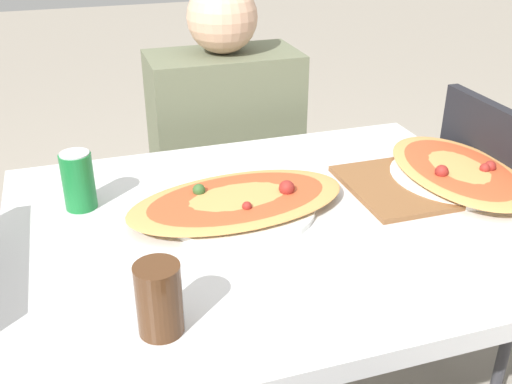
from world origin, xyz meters
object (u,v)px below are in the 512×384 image
(soda_can, at_px, (78,181))
(pizza_second, at_px, (458,172))
(dining_table, at_px, (270,255))
(chair_far_seated, at_px, (218,175))
(pizza_main, at_px, (238,202))
(person_seated, at_px, (226,141))
(chair_side_right, at_px, (508,243))
(drink_glass, at_px, (159,299))

(soda_can, bearing_deg, pizza_second, -8.84)
(dining_table, xyz_separation_m, chair_far_seated, (0.08, 0.75, -0.17))
(pizza_main, bearing_deg, soda_can, 159.73)
(soda_can, height_order, pizza_second, soda_can)
(pizza_main, bearing_deg, pizza_second, -1.64)
(chair_far_seated, xyz_separation_m, person_seated, (0.00, -0.12, 0.17))
(chair_side_right, bearing_deg, pizza_main, -87.15)
(drink_glass, xyz_separation_m, pizza_second, (0.74, 0.31, -0.04))
(dining_table, distance_m, chair_side_right, 0.74)
(chair_far_seated, relative_size, soda_can, 7.25)
(drink_glass, bearing_deg, soda_can, 101.81)
(chair_side_right, distance_m, drink_glass, 1.10)
(drink_glass, distance_m, pizza_second, 0.81)
(chair_far_seated, height_order, soda_can, chair_far_seated)
(person_seated, distance_m, drink_glass, 0.98)
(drink_glass, bearing_deg, person_seated, 68.90)
(pizza_second, bearing_deg, dining_table, -174.37)
(person_seated, bearing_deg, dining_table, 82.98)
(pizza_main, bearing_deg, dining_table, -50.24)
(person_seated, height_order, soda_can, person_seated)
(chair_side_right, bearing_deg, pizza_second, -77.59)
(chair_far_seated, distance_m, soda_can, 0.79)
(drink_glass, bearing_deg, pizza_main, 56.35)
(soda_can, xyz_separation_m, pizza_second, (0.84, -0.13, -0.04))
(chair_far_seated, xyz_separation_m, pizza_main, (-0.13, -0.69, 0.27))
(chair_side_right, height_order, soda_can, chair_side_right)
(dining_table, xyz_separation_m, person_seated, (0.08, 0.64, 0.00))
(chair_far_seated, relative_size, pizza_second, 2.12)
(person_seated, xyz_separation_m, pizza_main, (-0.13, -0.58, 0.10))
(dining_table, height_order, chair_side_right, chair_side_right)
(pizza_main, height_order, pizza_second, pizza_main)
(person_seated, relative_size, drink_glass, 9.69)
(chair_far_seated, distance_m, chair_side_right, 0.91)
(person_seated, distance_m, soda_can, 0.65)
(pizza_main, distance_m, pizza_second, 0.53)
(chair_far_seated, relative_size, drink_glass, 7.69)
(pizza_main, bearing_deg, chair_side_right, 2.85)
(pizza_main, bearing_deg, person_seated, 77.28)
(dining_table, relative_size, drink_glass, 8.97)
(dining_table, bearing_deg, pizza_second, 5.63)
(soda_can, distance_m, drink_glass, 0.45)
(pizza_main, relative_size, pizza_second, 1.16)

